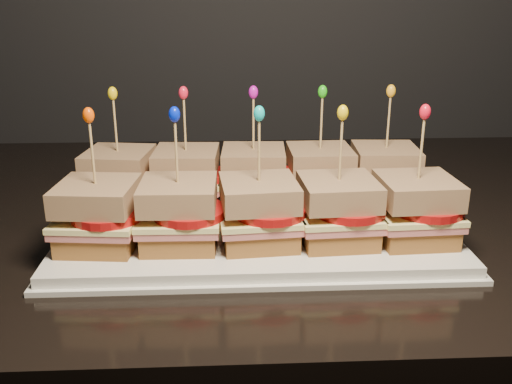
{
  "coord_description": "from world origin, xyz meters",
  "views": [
    {
      "loc": [
        -0.17,
        0.87,
        1.19
      ],
      "look_at": [
        -0.13,
        1.53,
        0.96
      ],
      "focal_mm": 40.0,
      "sensor_mm": 36.0,
      "label": 1
    }
  ],
  "objects": [
    {
      "name": "granite_slab",
      "position": [
        -0.19,
        1.64,
        0.89
      ],
      "size": [
        2.6,
        0.75,
        0.03
      ],
      "primitive_type": "cube",
      "color": "black",
      "rests_on": "cabinet"
    },
    {
      "name": "platter",
      "position": [
        -0.13,
        1.53,
        0.91
      ],
      "size": [
        0.46,
        0.29,
        0.02
      ],
      "primitive_type": "cube",
      "color": "white",
      "rests_on": "granite_slab"
    },
    {
      "name": "platter_rim",
      "position": [
        -0.13,
        1.53,
        0.9
      ],
      "size": [
        0.48,
        0.3,
        0.01
      ],
      "primitive_type": "cube",
      "color": "white",
      "rests_on": "granite_slab"
    },
    {
      "name": "sandwich_0_bread_bot",
      "position": [
        -0.31,
        1.6,
        0.93
      ],
      "size": [
        0.09,
        0.09,
        0.02
      ],
      "primitive_type": "cube",
      "rotation": [
        0.0,
        0.0,
        -0.14
      ],
      "color": "brown",
      "rests_on": "platter"
    },
    {
      "name": "sandwich_0_ham",
      "position": [
        -0.31,
        1.6,
        0.95
      ],
      "size": [
        0.1,
        0.1,
        0.01
      ],
      "primitive_type": "cube",
      "rotation": [
        0.0,
        0.0,
        -0.14
      ],
      "color": "#BC5252",
      "rests_on": "sandwich_0_bread_bot"
    },
    {
      "name": "sandwich_0_cheese",
      "position": [
        -0.31,
        1.6,
        0.95
      ],
      "size": [
        0.1,
        0.1,
        0.01
      ],
      "primitive_type": "cube",
      "rotation": [
        0.0,
        0.0,
        -0.14
      ],
      "color": "#FFF69A",
      "rests_on": "sandwich_0_ham"
    },
    {
      "name": "sandwich_0_tomato",
      "position": [
        -0.3,
        1.59,
        0.96
      ],
      "size": [
        0.08,
        0.08,
        0.01
      ],
      "primitive_type": "cylinder",
      "color": "#AE1111",
      "rests_on": "sandwich_0_cheese"
    },
    {
      "name": "sandwich_0_bread_top",
      "position": [
        -0.31,
        1.6,
        0.98
      ],
      "size": [
        0.09,
        0.09,
        0.03
      ],
      "primitive_type": "cube",
      "rotation": [
        0.0,
        0.0,
        -0.14
      ],
      "color": "brown",
      "rests_on": "sandwich_0_tomato"
    },
    {
      "name": "sandwich_0_pick",
      "position": [
        -0.31,
        1.6,
        1.02
      ],
      "size": [
        0.0,
        0.0,
        0.09
      ],
      "primitive_type": "cylinder",
      "color": "tan",
      "rests_on": "sandwich_0_bread_top"
    },
    {
      "name": "sandwich_0_frill",
      "position": [
        -0.31,
        1.6,
        1.07
      ],
      "size": [
        0.01,
        0.01,
        0.02
      ],
      "primitive_type": "ellipsoid",
      "color": "yellow",
      "rests_on": "sandwich_0_pick"
    },
    {
      "name": "sandwich_1_bread_bot",
      "position": [
        -0.22,
        1.6,
        0.93
      ],
      "size": [
        0.08,
        0.08,
        0.02
      ],
      "primitive_type": "cube",
      "rotation": [
        0.0,
        0.0,
        -0.05
      ],
      "color": "brown",
      "rests_on": "platter"
    },
    {
      "name": "sandwich_1_ham",
      "position": [
        -0.22,
        1.6,
        0.95
      ],
      "size": [
        0.09,
        0.09,
        0.01
      ],
      "primitive_type": "cube",
      "rotation": [
        0.0,
        0.0,
        -0.05
      ],
      "color": "#BC5252",
      "rests_on": "sandwich_1_bread_bot"
    },
    {
      "name": "sandwich_1_cheese",
      "position": [
        -0.22,
        1.6,
        0.95
      ],
      "size": [
        0.09,
        0.09,
        0.01
      ],
      "primitive_type": "cube",
      "rotation": [
        0.0,
        0.0,
        -0.05
      ],
      "color": "#FFF69A",
      "rests_on": "sandwich_1_ham"
    },
    {
      "name": "sandwich_1_tomato",
      "position": [
        -0.21,
        1.59,
        0.96
      ],
      "size": [
        0.08,
        0.08,
        0.01
      ],
      "primitive_type": "cylinder",
      "color": "#AE1111",
      "rests_on": "sandwich_1_cheese"
    },
    {
      "name": "sandwich_1_bread_top",
      "position": [
        -0.22,
        1.6,
        0.98
      ],
      "size": [
        0.09,
        0.09,
        0.03
      ],
      "primitive_type": "cube",
      "rotation": [
        0.0,
        0.0,
        -0.05
      ],
      "color": "brown",
      "rests_on": "sandwich_1_tomato"
    },
    {
      "name": "sandwich_1_pick",
      "position": [
        -0.22,
        1.6,
        1.02
      ],
      "size": [
        0.0,
        0.0,
        0.09
      ],
      "primitive_type": "cylinder",
      "color": "tan",
      "rests_on": "sandwich_1_bread_top"
    },
    {
      "name": "sandwich_1_frill",
      "position": [
        -0.22,
        1.6,
        1.07
      ],
      "size": [
        0.01,
        0.01,
        0.02
      ],
      "primitive_type": "ellipsoid",
      "color": "red",
      "rests_on": "sandwich_1_pick"
    },
    {
      "name": "sandwich_2_bread_bot",
      "position": [
        -0.13,
        1.6,
        0.93
      ],
      "size": [
        0.08,
        0.08,
        0.02
      ],
      "primitive_type": "cube",
      "rotation": [
        0.0,
        0.0,
        -0.05
      ],
      "color": "brown",
      "rests_on": "platter"
    },
    {
      "name": "sandwich_2_ham",
      "position": [
        -0.13,
        1.6,
        0.95
      ],
      "size": [
        0.09,
        0.09,
        0.01
      ],
      "primitive_type": "cube",
      "rotation": [
        0.0,
        0.0,
        -0.05
      ],
      "color": "#BC5252",
      "rests_on": "sandwich_2_bread_bot"
    },
    {
      "name": "sandwich_2_cheese",
      "position": [
        -0.13,
        1.6,
        0.95
      ],
      "size": [
        0.09,
        0.09,
        0.01
      ],
      "primitive_type": "cube",
      "rotation": [
        0.0,
        0.0,
        -0.05
      ],
      "color": "#FFF69A",
      "rests_on": "sandwich_2_ham"
    },
    {
      "name": "sandwich_2_tomato",
      "position": [
        -0.12,
        1.59,
        0.96
      ],
      "size": [
        0.08,
        0.08,
        0.01
      ],
      "primitive_type": "cylinder",
      "color": "#AE1111",
      "rests_on": "sandwich_2_cheese"
    },
    {
      "name": "sandwich_2_bread_top",
      "position": [
        -0.13,
        1.6,
        0.98
      ],
      "size": [
        0.09,
        0.09,
        0.03
      ],
      "primitive_type": "cube",
      "rotation": [
        0.0,
        0.0,
        -0.05
      ],
      "color": "brown",
      "rests_on": "sandwich_2_tomato"
    },
    {
      "name": "sandwich_2_pick",
      "position": [
        -0.13,
        1.6,
        1.02
      ],
      "size": [
        0.0,
        0.0,
        0.09
      ],
      "primitive_type": "cylinder",
      "color": "tan",
      "rests_on": "sandwich_2_bread_top"
    },
    {
      "name": "sandwich_2_frill",
      "position": [
        -0.13,
        1.6,
        1.07
      ],
      "size": [
        0.01,
        0.01,
        0.02
      ],
      "primitive_type": "ellipsoid",
      "color": "#BF0FAE",
      "rests_on": "sandwich_2_pick"
    },
    {
      "name": "sandwich_3_bread_bot",
      "position": [
        -0.05,
        1.6,
        0.93
      ],
      "size": [
        0.08,
        0.08,
        0.02
      ],
      "primitive_type": "cube",
      "rotation": [
        0.0,
        0.0,
        0.02
      ],
      "color": "brown",
      "rests_on": "platter"
    },
    {
      "name": "sandwich_3_ham",
      "position": [
        -0.05,
        1.6,
        0.95
      ],
      "size": [
        0.09,
        0.09,
        0.01
      ],
      "primitive_type": "cube",
      "rotation": [
        0.0,
        0.0,
        0.02
      ],
      "color": "#BC5252",
      "rests_on": "sandwich_3_bread_bot"
    },
    {
      "name": "sandwich_3_cheese",
      "position": [
        -0.05,
        1.6,
        0.95
      ],
      "size": [
        0.09,
        0.09,
        0.01
      ],
      "primitive_type": "cube",
      "rotation": [
        0.0,
        0.0,
        0.02
      ],
      "color": "#FFF69A",
      "rests_on": "sandwich_3_ham"
    },
    {
      "name": "sandwich_3_tomato",
      "position": [
        -0.03,
        1.59,
        0.96
      ],
      "size": [
        0.08,
        0.08,
        0.01
      ],
      "primitive_type": "cylinder",
      "color": "#AE1111",
      "rests_on": "sandwich_3_cheese"
    },
    {
      "name": "sandwich_3_bread_top",
      "position": [
        -0.05,
        1.6,
        0.98
      ],
      "size": [
        0.08,
        0.08,
        0.03
      ],
      "primitive_type": "cube",
      "rotation": [
        0.0,
        0.0,
        0.02
      ],
      "color": "brown",
      "rests_on": "sandwich_3_tomato"
    },
    {
      "name": "sandwich_3_pick",
      "position": [
        -0.05,
        1.6,
        1.02
      ],
      "size": [
        0.0,
        0.0,
        0.09
      ],
      "primitive_type": "cylinder",
      "color": "tan",
      "rests_on": "sandwich_3_bread_top"
    },
    {
      "name": "sandwich_3_frill",
      "position": [
        -0.05,
        1.6,
        1.07
      ],
      "size": [
        0.01,
        0.01,
        0.02
      ],
      "primitive_type": "ellipsoid",
      "color": "#22B614",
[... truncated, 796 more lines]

